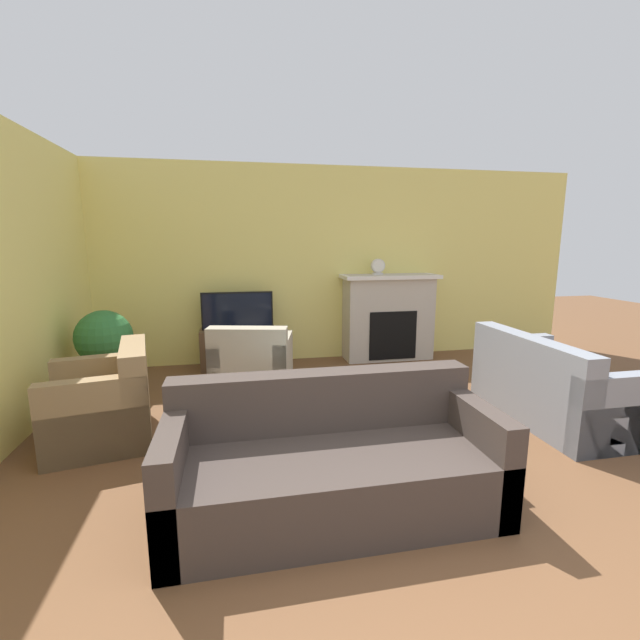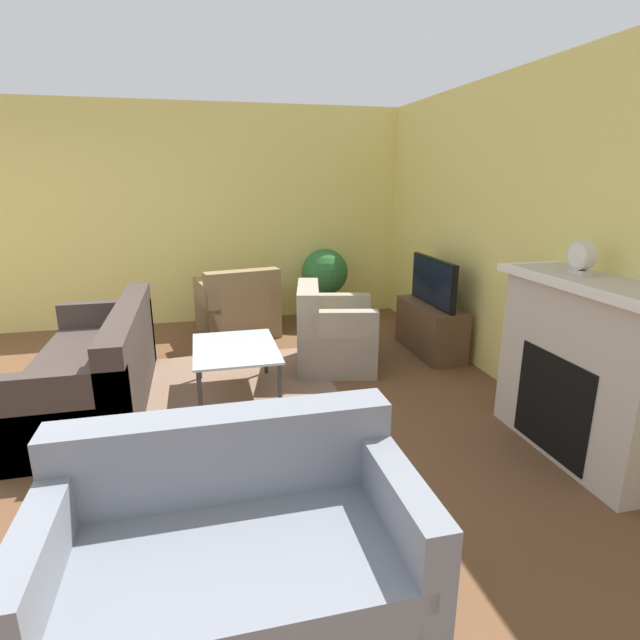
# 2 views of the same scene
# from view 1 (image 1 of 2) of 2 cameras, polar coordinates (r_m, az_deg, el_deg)

# --- Properties ---
(wall_back) EXTENTS (8.37, 0.06, 2.70)m
(wall_back) POSITION_cam_1_polar(r_m,az_deg,el_deg) (6.04, -3.13, 7.33)
(wall_back) COLOR #EADB72
(wall_back) RESTS_ON ground_plane
(area_rug) EXTENTS (2.14, 1.90, 0.00)m
(area_rug) POSITION_cam_1_polar(r_m,az_deg,el_deg) (3.91, -1.02, -14.99)
(area_rug) COLOR #896B56
(area_rug) RESTS_ON ground_plane
(fireplace) EXTENTS (1.37, 0.49, 1.22)m
(fireplace) POSITION_cam_1_polar(r_m,az_deg,el_deg) (6.20, 9.08, 0.64)
(fireplace) COLOR #BCB2A3
(fireplace) RESTS_ON ground_plane
(tv_stand) EXTENTS (0.99, 0.39, 0.53)m
(tv_stand) POSITION_cam_1_polar(r_m,az_deg,el_deg) (5.84, -10.78, -3.72)
(tv_stand) COLOR brown
(tv_stand) RESTS_ON ground_plane
(tv) EXTENTS (0.93, 0.06, 0.49)m
(tv) POSITION_cam_1_polar(r_m,az_deg,el_deg) (5.74, -10.95, 1.25)
(tv) COLOR black
(tv) RESTS_ON tv_stand
(couch_sectional) EXTENTS (2.04, 0.85, 0.82)m
(couch_sectional) POSITION_cam_1_polar(r_m,az_deg,el_deg) (2.86, 1.60, -18.73)
(couch_sectional) COLOR #3D332D
(couch_sectional) RESTS_ON ground_plane
(couch_loveseat) EXTENTS (0.88, 1.52, 0.82)m
(couch_loveseat) POSITION_cam_1_polar(r_m,az_deg,el_deg) (4.68, 28.63, -8.15)
(couch_loveseat) COLOR gray
(couch_loveseat) RESTS_ON ground_plane
(armchair_by_window) EXTENTS (0.93, 0.99, 0.82)m
(armchair_by_window) POSITION_cam_1_polar(r_m,az_deg,el_deg) (4.12, -26.75, -10.30)
(armchair_by_window) COLOR #8C704C
(armchair_by_window) RESTS_ON ground_plane
(armchair_accent) EXTENTS (0.95, 0.90, 0.82)m
(armchair_accent) POSITION_cam_1_polar(r_m,az_deg,el_deg) (4.74, -8.99, -6.54)
(armchair_accent) COLOR #9E937F
(armchair_accent) RESTS_ON ground_plane
(coffee_table) EXTENTS (0.94, 0.70, 0.43)m
(coffee_table) POSITION_cam_1_polar(r_m,az_deg,el_deg) (3.83, -1.26, -9.19)
(coffee_table) COLOR #333338
(coffee_table) RESTS_ON ground_plane
(potted_plant) EXTENTS (0.59, 0.59, 0.96)m
(potted_plant) POSITION_cam_1_polar(r_m,az_deg,el_deg) (5.16, -26.82, -2.41)
(potted_plant) COLOR #AD704C
(potted_plant) RESTS_ON ground_plane
(mantel_clock) EXTENTS (0.19, 0.07, 0.22)m
(mantel_clock) POSITION_cam_1_polar(r_m,az_deg,el_deg) (6.07, 7.72, 7.09)
(mantel_clock) COLOR beige
(mantel_clock) RESTS_ON fireplace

